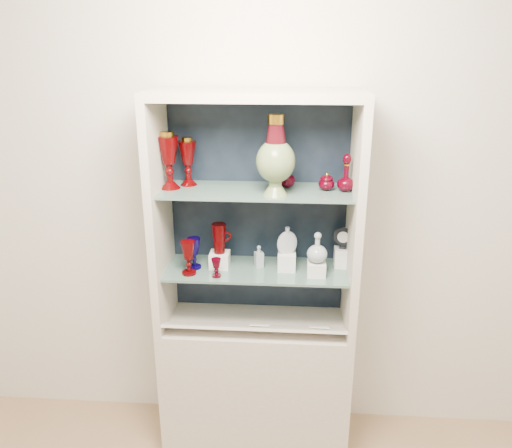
# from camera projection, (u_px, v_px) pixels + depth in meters

# --- Properties ---
(wall_back) EXTENTS (3.50, 0.02, 2.80)m
(wall_back) POSITION_uv_depth(u_px,v_px,m) (259.00, 192.00, 2.63)
(wall_back) COLOR silver
(wall_back) RESTS_ON ground
(cabinet_base) EXTENTS (1.00, 0.40, 0.75)m
(cabinet_base) POSITION_uv_depth(u_px,v_px,m) (256.00, 381.00, 2.77)
(cabinet_base) COLOR beige
(cabinet_base) RESTS_ON ground
(cabinet_back_panel) EXTENTS (0.98, 0.02, 1.15)m
(cabinet_back_panel) POSITION_uv_depth(u_px,v_px,m) (259.00, 208.00, 2.63)
(cabinet_back_panel) COLOR black
(cabinet_back_panel) RESTS_ON cabinet_base
(cabinet_side_left) EXTENTS (0.04, 0.40, 1.15)m
(cabinet_side_left) POSITION_uv_depth(u_px,v_px,m) (160.00, 217.00, 2.48)
(cabinet_side_left) COLOR beige
(cabinet_side_left) RESTS_ON cabinet_base
(cabinet_side_right) EXTENTS (0.04, 0.40, 1.15)m
(cabinet_side_right) POSITION_uv_depth(u_px,v_px,m) (354.00, 221.00, 2.42)
(cabinet_side_right) COLOR beige
(cabinet_side_right) RESTS_ON cabinet_base
(cabinet_top_cap) EXTENTS (1.00, 0.40, 0.04)m
(cabinet_top_cap) POSITION_uv_depth(u_px,v_px,m) (256.00, 95.00, 2.25)
(cabinet_top_cap) COLOR beige
(cabinet_top_cap) RESTS_ON cabinet_side_left
(shelf_lower) EXTENTS (0.92, 0.34, 0.01)m
(shelf_lower) POSITION_uv_depth(u_px,v_px,m) (256.00, 270.00, 2.56)
(shelf_lower) COLOR slate
(shelf_lower) RESTS_ON cabinet_side_left
(shelf_upper) EXTENTS (0.92, 0.34, 0.01)m
(shelf_upper) POSITION_uv_depth(u_px,v_px,m) (256.00, 191.00, 2.42)
(shelf_upper) COLOR slate
(shelf_upper) RESTS_ON cabinet_side_left
(label_ledge) EXTENTS (0.92, 0.17, 0.09)m
(label_ledge) POSITION_uv_depth(u_px,v_px,m) (254.00, 328.00, 2.53)
(label_ledge) COLOR beige
(label_ledge) RESTS_ON cabinet_base
(label_card_0) EXTENTS (0.10, 0.06, 0.03)m
(label_card_0) POSITION_uv_depth(u_px,v_px,m) (260.00, 325.00, 2.52)
(label_card_0) COLOR white
(label_card_0) RESTS_ON label_ledge
(label_card_1) EXTENTS (0.10, 0.06, 0.03)m
(label_card_1) POSITION_uv_depth(u_px,v_px,m) (319.00, 327.00, 2.50)
(label_card_1) COLOR white
(label_card_1) RESTS_ON label_ledge
(pedestal_lamp_left) EXTENTS (0.14, 0.14, 0.28)m
(pedestal_lamp_left) POSITION_uv_depth(u_px,v_px,m) (169.00, 160.00, 2.40)
(pedestal_lamp_left) COLOR #4B0204
(pedestal_lamp_left) RESTS_ON shelf_upper
(pedestal_lamp_right) EXTENTS (0.09, 0.09, 0.24)m
(pedestal_lamp_right) POSITION_uv_depth(u_px,v_px,m) (188.00, 161.00, 2.47)
(pedestal_lamp_right) COLOR #4B0204
(pedestal_lamp_right) RESTS_ON shelf_upper
(enamel_urn) EXTENTS (0.23, 0.23, 0.37)m
(enamel_urn) POSITION_uv_depth(u_px,v_px,m) (276.00, 156.00, 2.28)
(enamel_urn) COLOR #084F0D
(enamel_urn) RESTS_ON shelf_upper
(ruby_decanter_a) EXTENTS (0.12, 0.12, 0.22)m
(ruby_decanter_a) POSITION_uv_depth(u_px,v_px,m) (287.00, 166.00, 2.42)
(ruby_decanter_a) COLOR #46000D
(ruby_decanter_a) RESTS_ON shelf_upper
(ruby_decanter_b) EXTENTS (0.09, 0.09, 0.19)m
(ruby_decanter_b) POSITION_uv_depth(u_px,v_px,m) (346.00, 172.00, 2.36)
(ruby_decanter_b) COLOR #46000D
(ruby_decanter_b) RESTS_ON shelf_upper
(lidded_bowl) EXTENTS (0.09, 0.09, 0.09)m
(lidded_bowl) POSITION_uv_depth(u_px,v_px,m) (327.00, 181.00, 2.40)
(lidded_bowl) COLOR #46000D
(lidded_bowl) RESTS_ON shelf_upper
(cobalt_goblet) EXTENTS (0.08, 0.08, 0.16)m
(cobalt_goblet) POSITION_uv_depth(u_px,v_px,m) (194.00, 253.00, 2.54)
(cobalt_goblet) COLOR #08003D
(cobalt_goblet) RESTS_ON shelf_lower
(ruby_goblet_tall) EXTENTS (0.08, 0.08, 0.17)m
(ruby_goblet_tall) POSITION_uv_depth(u_px,v_px,m) (188.00, 258.00, 2.47)
(ruby_goblet_tall) COLOR #4B0204
(ruby_goblet_tall) RESTS_ON shelf_lower
(ruby_goblet_small) EXTENTS (0.06, 0.06, 0.10)m
(ruby_goblet_small) POSITION_uv_depth(u_px,v_px,m) (216.00, 268.00, 2.46)
(ruby_goblet_small) COLOR #46000D
(ruby_goblet_small) RESTS_ON shelf_lower
(riser_ruby_pitcher) EXTENTS (0.10, 0.10, 0.08)m
(riser_ruby_pitcher) POSITION_uv_depth(u_px,v_px,m) (220.00, 260.00, 2.57)
(riser_ruby_pitcher) COLOR silver
(riser_ruby_pitcher) RESTS_ON shelf_lower
(ruby_pitcher) EXTENTS (0.13, 0.11, 0.16)m
(ruby_pitcher) POSITION_uv_depth(u_px,v_px,m) (219.00, 238.00, 2.53)
(ruby_pitcher) COLOR #4B0204
(ruby_pitcher) RESTS_ON riser_ruby_pitcher
(clear_square_bottle) EXTENTS (0.05, 0.05, 0.12)m
(clear_square_bottle) POSITION_uv_depth(u_px,v_px,m) (259.00, 256.00, 2.56)
(clear_square_bottle) COLOR #91A0A6
(clear_square_bottle) RESTS_ON shelf_lower
(riser_flat_flask) EXTENTS (0.09, 0.09, 0.09)m
(riser_flat_flask) POSITION_uv_depth(u_px,v_px,m) (287.00, 261.00, 2.54)
(riser_flat_flask) COLOR silver
(riser_flat_flask) RESTS_ON shelf_lower
(flat_flask) EXTENTS (0.11, 0.07, 0.14)m
(flat_flask) POSITION_uv_depth(u_px,v_px,m) (287.00, 240.00, 2.50)
(flat_flask) COLOR #A6AFB9
(flat_flask) RESTS_ON riser_flat_flask
(riser_clear_round_decanter) EXTENTS (0.09, 0.09, 0.07)m
(riser_clear_round_decanter) POSITION_uv_depth(u_px,v_px,m) (316.00, 269.00, 2.48)
(riser_clear_round_decanter) COLOR silver
(riser_clear_round_decanter) RESTS_ON shelf_lower
(clear_round_decanter) EXTENTS (0.13, 0.13, 0.15)m
(clear_round_decanter) POSITION_uv_depth(u_px,v_px,m) (317.00, 248.00, 2.44)
(clear_round_decanter) COLOR #91A0A6
(clear_round_decanter) RESTS_ON riser_clear_round_decanter
(riser_cameo_medallion) EXTENTS (0.08, 0.08, 0.10)m
(riser_cameo_medallion) POSITION_uv_depth(u_px,v_px,m) (342.00, 257.00, 2.57)
(riser_cameo_medallion) COLOR silver
(riser_cameo_medallion) RESTS_ON shelf_lower
(cameo_medallion) EXTENTS (0.10, 0.05, 0.12)m
(cameo_medallion) POSITION_uv_depth(u_px,v_px,m) (343.00, 238.00, 2.54)
(cameo_medallion) COLOR black
(cameo_medallion) RESTS_ON riser_cameo_medallion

